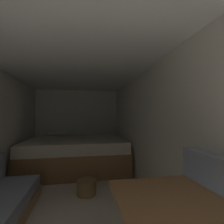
% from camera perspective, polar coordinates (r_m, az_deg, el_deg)
% --- Properties ---
extents(ground_plane, '(6.93, 6.93, 0.00)m').
position_cam_1_polar(ground_plane, '(2.72, -13.97, -28.82)').
color(ground_plane, beige).
extents(wall_back, '(2.48, 0.05, 2.04)m').
position_cam_1_polar(wall_back, '(4.91, -12.20, -4.24)').
color(wall_back, silver).
rests_on(wall_back, ground).
extents(wall_right, '(0.05, 4.93, 2.04)m').
position_cam_1_polar(wall_right, '(2.65, 13.61, -6.46)').
color(wall_right, silver).
rests_on(wall_right, ground).
extents(ceiling_slab, '(2.48, 4.93, 0.05)m').
position_cam_1_polar(ceiling_slab, '(2.55, -13.63, 17.10)').
color(ceiling_slab, white).
rests_on(ceiling_slab, wall_left).
extents(bed, '(2.26, 1.74, 0.87)m').
position_cam_1_polar(bed, '(4.07, -12.71, -14.21)').
color(bed, olive).
rests_on(bed, ground).
extents(dinette_table, '(0.63, 0.62, 0.76)m').
position_cam_1_polar(dinette_table, '(1.19, 19.84, -31.84)').
color(dinette_table, brown).
rests_on(dinette_table, ground).
extents(wicker_basket, '(0.31, 0.31, 0.22)m').
position_cam_1_polar(wicker_basket, '(2.86, -9.14, -24.95)').
color(wicker_basket, olive).
rests_on(wicker_basket, ground).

